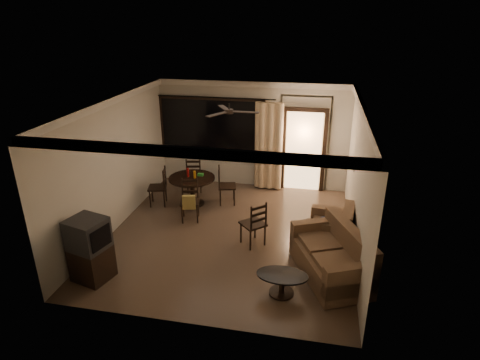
% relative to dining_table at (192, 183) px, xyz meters
% --- Properties ---
extents(ground, '(5.50, 5.50, 0.00)m').
position_rel_dining_table_xyz_m(ground, '(1.23, -1.27, -0.55)').
color(ground, '#7F6651').
rests_on(ground, ground).
extents(room_shell, '(5.50, 6.70, 5.50)m').
position_rel_dining_table_xyz_m(room_shell, '(1.82, 0.50, 1.28)').
color(room_shell, beige).
rests_on(room_shell, ground).
extents(dining_table, '(1.12, 1.12, 0.92)m').
position_rel_dining_table_xyz_m(dining_table, '(0.00, 0.00, 0.00)').
color(dining_table, black).
rests_on(dining_table, ground).
extents(dining_chair_west, '(0.51, 0.51, 0.95)m').
position_rel_dining_table_xyz_m(dining_chair_west, '(-0.81, -0.20, -0.27)').
color(dining_chair_west, black).
rests_on(dining_chair_west, ground).
extents(dining_chair_east, '(0.51, 0.51, 0.95)m').
position_rel_dining_table_xyz_m(dining_chair_east, '(0.81, 0.20, -0.27)').
color(dining_chair_east, black).
rests_on(dining_chair_east, ground).
extents(dining_chair_south, '(0.51, 0.55, 0.95)m').
position_rel_dining_table_xyz_m(dining_chair_south, '(0.20, -0.83, -0.25)').
color(dining_chair_south, black).
rests_on(dining_chair_south, ground).
extents(dining_chair_north, '(0.51, 0.51, 0.95)m').
position_rel_dining_table_xyz_m(dining_chair_north, '(-0.19, 0.76, -0.27)').
color(dining_chair_north, black).
rests_on(dining_chair_north, ground).
extents(tv_cabinet, '(0.73, 0.69, 1.16)m').
position_rel_dining_table_xyz_m(tv_cabinet, '(-0.82, -3.25, 0.03)').
color(tv_cabinet, black).
rests_on(tv_cabinet, ground).
extents(sofa, '(1.52, 1.93, 0.91)m').
position_rel_dining_table_xyz_m(sofa, '(3.34, -2.36, -0.19)').
color(sofa, '#4A2B22').
rests_on(sofa, ground).
extents(armchair, '(0.96, 0.96, 0.86)m').
position_rel_dining_table_xyz_m(armchair, '(3.33, -1.34, -0.20)').
color(armchair, '#4A2B22').
rests_on(armchair, ground).
extents(coffee_table, '(0.86, 0.52, 0.38)m').
position_rel_dining_table_xyz_m(coffee_table, '(2.50, -3.04, -0.30)').
color(coffee_table, black).
rests_on(coffee_table, ground).
extents(side_chair, '(0.61, 0.61, 0.97)m').
position_rel_dining_table_xyz_m(side_chair, '(1.77, -1.59, -0.26)').
color(side_chair, black).
rests_on(side_chair, ground).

